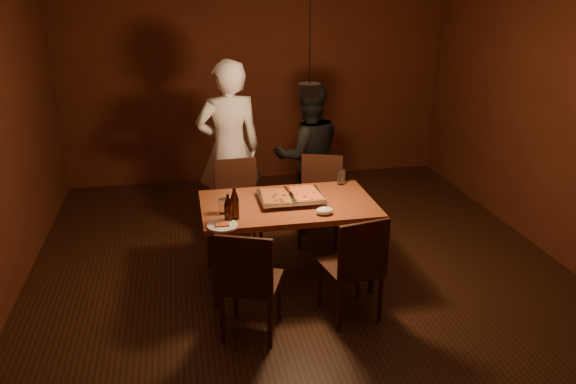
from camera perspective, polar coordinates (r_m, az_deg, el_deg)
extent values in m
plane|color=#351C0E|center=(5.11, 1.91, -9.32)|extent=(6.00, 6.00, 0.00)
plane|color=#5D2615|center=(7.47, -3.23, 11.77)|extent=(5.00, 0.00, 5.00)
plane|color=#5D2615|center=(2.03, 22.62, -16.15)|extent=(5.00, 0.00, 5.00)
cube|color=#9A4A27|center=(4.88, 0.00, -1.37)|extent=(1.50, 0.90, 0.05)
cylinder|color=#38190F|center=(4.63, -7.34, -7.97)|extent=(0.06, 0.06, 0.70)
cylinder|color=#38190F|center=(4.88, 8.65, -6.48)|extent=(0.06, 0.06, 0.70)
cylinder|color=#38190F|center=(5.29, -7.94, -4.17)|extent=(0.06, 0.06, 0.70)
cylinder|color=#38190F|center=(5.51, 6.11, -3.05)|extent=(0.06, 0.06, 0.70)
cube|color=#38190F|center=(5.59, -4.96, -1.73)|extent=(0.44, 0.44, 0.04)
cube|color=#38190F|center=(5.68, -5.34, 1.21)|extent=(0.42, 0.05, 0.45)
cube|color=#38190F|center=(5.70, 3.25, -1.25)|extent=(0.53, 0.53, 0.04)
cube|color=#38190F|center=(5.79, 3.46, 1.65)|extent=(0.41, 0.17, 0.45)
cube|color=#38190F|center=(4.28, -3.76, -9.14)|extent=(0.54, 0.54, 0.04)
cube|color=#38190F|center=(4.01, -4.50, -7.49)|extent=(0.40, 0.18, 0.45)
cube|color=#38190F|center=(4.51, 6.36, -7.58)|extent=(0.49, 0.49, 0.04)
cube|color=#38190F|center=(4.26, 7.70, -5.84)|extent=(0.42, 0.11, 0.45)
cube|color=silver|center=(4.90, 0.28, -0.64)|extent=(0.59, 0.50, 0.05)
cube|color=maroon|center=(4.87, -1.27, -0.39)|extent=(0.26, 0.40, 0.02)
cube|color=gold|center=(4.93, 1.79, -0.12)|extent=(0.27, 0.40, 0.02)
cylinder|color=black|center=(4.48, -6.09, -2.17)|extent=(0.06, 0.06, 0.15)
cone|color=black|center=(4.44, -6.14, -0.77)|extent=(0.06, 0.06, 0.08)
cylinder|color=black|center=(4.54, -5.43, -1.71)|extent=(0.07, 0.07, 0.17)
cone|color=black|center=(4.49, -5.48, -0.15)|extent=(0.07, 0.07, 0.10)
cylinder|color=silver|center=(4.67, -6.57, -1.42)|extent=(0.08, 0.08, 0.12)
cylinder|color=silver|center=(5.31, 5.44, 1.55)|extent=(0.07, 0.07, 0.15)
cylinder|color=white|center=(4.43, -6.68, -3.42)|extent=(0.24, 0.24, 0.02)
cube|color=gold|center=(4.43, -6.69, -3.26)|extent=(0.11, 0.09, 0.01)
ellipsoid|color=white|center=(4.63, 3.73, -1.92)|extent=(0.15, 0.11, 0.06)
imported|color=white|center=(5.83, -5.99, 4.32)|extent=(0.73, 0.53, 1.85)
imported|color=black|center=(6.07, 2.08, 3.69)|extent=(0.78, 0.62, 1.57)
cylinder|color=black|center=(4.50, 2.18, 10.34)|extent=(0.18, 0.18, 0.10)
cylinder|color=black|center=(4.43, 2.28, 17.35)|extent=(0.01, 0.01, 1.00)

